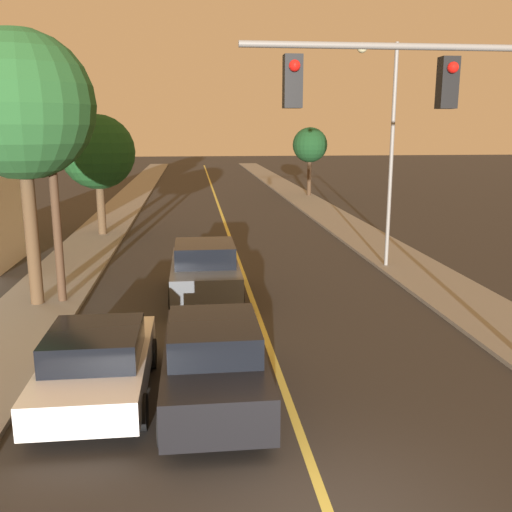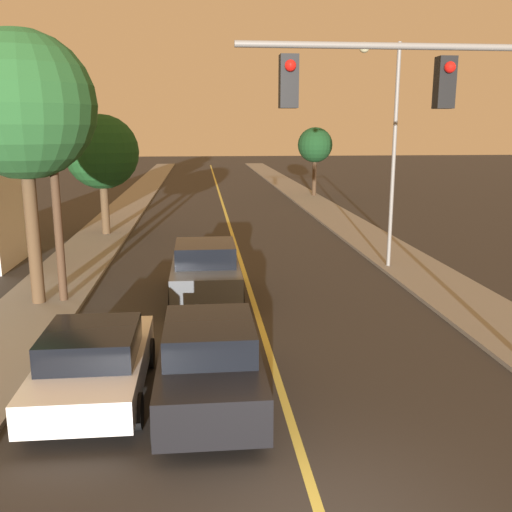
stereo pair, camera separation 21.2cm
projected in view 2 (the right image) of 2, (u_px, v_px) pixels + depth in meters
The scene contains 12 objects.
road_surface at pixel (221, 198), 42.29m from camera, with size 9.99×80.00×0.01m.
sidewalk_left at pixel (135, 198), 41.68m from camera, with size 2.50×80.00×0.12m.
sidewalk_right at pixel (304, 196), 42.87m from camera, with size 2.50×80.00×0.12m.
car_near_lane_front at pixel (210, 360), 10.60m from camera, with size 1.95×4.54×1.68m.
car_near_lane_second at pixel (206, 270), 17.15m from camera, with size 2.10×4.40×1.76m.
car_outer_lane_front at pixel (94, 362), 10.86m from camera, with size 2.03×4.22×1.43m.
traffic_signal_mast at pixel (466, 138), 10.44m from camera, with size 6.36×0.42×6.61m.
streetlamp_right at pixel (387, 129), 19.93m from camera, with size 1.47×0.36×7.82m.
utility_pole_left at pixel (54, 171), 16.03m from camera, with size 1.60×0.24×7.25m.
tree_left_near at pixel (22, 106), 15.39m from camera, with size 4.00×4.00×7.56m.
tree_left_far at pixel (102, 152), 26.57m from camera, with size 3.45×3.45×5.60m.
tree_right_near at pixel (315, 145), 42.02m from camera, with size 2.56×2.56×5.02m.
Camera 2 is at (-1.51, -6.26, 5.08)m, focal length 40.00 mm.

